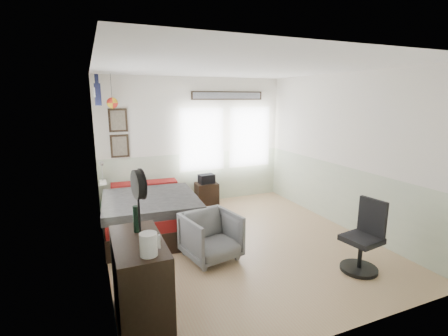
{
  "coord_description": "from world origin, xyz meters",
  "views": [
    {
      "loc": [
        -2.11,
        -4.36,
        2.27
      ],
      "look_at": [
        -0.1,
        0.4,
        1.15
      ],
      "focal_mm": 26.0,
      "sensor_mm": 36.0,
      "label": 1
    }
  ],
  "objects_px": {
    "nightstand": "(207,193)",
    "task_chair": "(364,242)",
    "armchair": "(211,236)",
    "bed": "(150,212)",
    "dresser": "(140,282)"
  },
  "relations": [
    {
      "from": "task_chair",
      "to": "bed",
      "type": "bearing_deg",
      "value": 125.47
    },
    {
      "from": "armchair",
      "to": "bed",
      "type": "bearing_deg",
      "value": 103.45
    },
    {
      "from": "bed",
      "to": "dresser",
      "type": "relative_size",
      "value": 2.16
    },
    {
      "from": "dresser",
      "to": "task_chair",
      "type": "bearing_deg",
      "value": -1.77
    },
    {
      "from": "dresser",
      "to": "nightstand",
      "type": "distance_m",
      "value": 3.88
    },
    {
      "from": "dresser",
      "to": "nightstand",
      "type": "xyz_separation_m",
      "value": [
        1.92,
        3.36,
        -0.22
      ]
    },
    {
      "from": "armchair",
      "to": "task_chair",
      "type": "bearing_deg",
      "value": -43.23
    },
    {
      "from": "bed",
      "to": "nightstand",
      "type": "relative_size",
      "value": 4.68
    },
    {
      "from": "bed",
      "to": "task_chair",
      "type": "bearing_deg",
      "value": -41.81
    },
    {
      "from": "dresser",
      "to": "armchair",
      "type": "distance_m",
      "value": 1.53
    },
    {
      "from": "dresser",
      "to": "nightstand",
      "type": "height_order",
      "value": "dresser"
    },
    {
      "from": "armchair",
      "to": "nightstand",
      "type": "height_order",
      "value": "armchair"
    },
    {
      "from": "armchair",
      "to": "task_chair",
      "type": "xyz_separation_m",
      "value": [
        1.76,
        -1.1,
        0.06
      ]
    },
    {
      "from": "nightstand",
      "to": "task_chair",
      "type": "relative_size",
      "value": 0.48
    },
    {
      "from": "armchair",
      "to": "dresser",
      "type": "bearing_deg",
      "value": -149.81
    }
  ]
}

